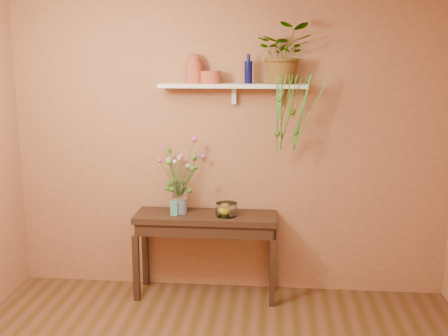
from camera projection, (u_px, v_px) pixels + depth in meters
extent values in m
cube|color=#B1704A|center=(229.00, 147.00, 5.07)|extent=(4.00, 0.04, 2.70)
cube|color=#321B12|center=(206.00, 217.00, 4.99)|extent=(1.28, 0.41, 0.05)
cube|color=#321B12|center=(206.00, 226.00, 5.00)|extent=(1.22, 0.38, 0.11)
cube|color=#321B12|center=(136.00, 268.00, 4.96)|extent=(0.05, 0.05, 0.61)
cube|color=#321B12|center=(273.00, 273.00, 4.85)|extent=(0.05, 0.05, 0.61)
cube|color=#321B12|center=(145.00, 254.00, 5.31)|extent=(0.05, 0.05, 0.61)
cube|color=#321B12|center=(273.00, 259.00, 5.19)|extent=(0.05, 0.05, 0.61)
cube|color=white|center=(233.00, 86.00, 4.82)|extent=(1.30, 0.24, 0.04)
cube|color=white|center=(234.00, 95.00, 4.93)|extent=(0.04, 0.05, 0.15)
cube|color=white|center=(279.00, 96.00, 4.89)|extent=(0.04, 0.05, 0.15)
cylinder|color=#BD543A|center=(194.00, 73.00, 4.86)|extent=(0.20, 0.20, 0.18)
sphere|color=#BD543A|center=(194.00, 61.00, 4.84)|extent=(0.12, 0.12, 0.12)
cylinder|color=#BD543A|center=(211.00, 77.00, 4.81)|extent=(0.21, 0.21, 0.11)
cylinder|color=#080B3B|center=(248.00, 72.00, 4.80)|extent=(0.08, 0.08, 0.19)
cylinder|color=#080B3B|center=(249.00, 57.00, 4.77)|extent=(0.03, 0.03, 0.06)
imported|color=#346517|center=(284.00, 53.00, 4.75)|extent=(0.47, 0.41, 0.51)
cylinder|color=#346517|center=(300.00, 97.00, 4.68)|extent=(0.12, 0.06, 0.38)
cylinder|color=green|center=(302.00, 113.00, 4.71)|extent=(0.14, 0.07, 0.65)
cylinder|color=green|center=(282.00, 99.00, 4.67)|extent=(0.08, 0.08, 0.40)
cylinder|color=#346517|center=(291.00, 110.00, 4.63)|extent=(0.16, 0.22, 0.58)
cylinder|color=green|center=(287.00, 114.00, 4.71)|extent=(0.15, 0.13, 0.67)
cylinder|color=green|center=(277.00, 118.00, 4.66)|extent=(0.02, 0.33, 0.71)
cylinder|color=#346517|center=(287.00, 101.00, 4.72)|extent=(0.11, 0.04, 0.44)
cylinder|color=green|center=(311.00, 113.00, 4.63)|extent=(0.28, 0.21, 0.64)
cylinder|color=green|center=(301.00, 115.00, 4.71)|extent=(0.15, 0.04, 0.68)
cylinder|color=#346517|center=(302.00, 110.00, 4.72)|extent=(0.16, 0.06, 0.59)
cylinder|color=green|center=(290.00, 97.00, 4.65)|extent=(0.03, 0.12, 0.37)
cylinder|color=green|center=(278.00, 104.00, 4.70)|extent=(0.01, 0.12, 0.48)
cylinder|color=#346517|center=(281.00, 115.00, 4.62)|extent=(0.02, 0.40, 0.66)
sphere|color=#346517|center=(296.00, 132.00, 4.77)|extent=(0.05, 0.05, 0.05)
sphere|color=#346517|center=(280.00, 100.00, 4.69)|extent=(0.05, 0.05, 0.05)
sphere|color=#346517|center=(292.00, 112.00, 4.72)|extent=(0.05, 0.05, 0.05)
sphere|color=#346517|center=(277.00, 134.00, 4.73)|extent=(0.05, 0.05, 0.05)
cylinder|color=white|center=(180.00, 198.00, 4.99)|extent=(0.13, 0.13, 0.28)
cylinder|color=silver|center=(180.00, 206.00, 5.00)|extent=(0.12, 0.12, 0.13)
cylinder|color=#386B28|center=(177.00, 179.00, 4.90)|extent=(0.02, 0.12, 0.34)
sphere|color=silver|center=(175.00, 162.00, 4.81)|extent=(0.04, 0.04, 0.04)
cylinder|color=#386B28|center=(180.00, 177.00, 4.90)|extent=(0.04, 0.09, 0.38)
sphere|color=#E834A1|center=(181.00, 157.00, 4.83)|extent=(0.04, 0.04, 0.04)
cylinder|color=#386B28|center=(186.00, 182.00, 4.88)|extent=(0.14, 0.15, 0.29)
sphere|color=#689A34|center=(192.00, 168.00, 4.78)|extent=(0.04, 0.04, 0.04)
cylinder|color=#386B28|center=(188.00, 182.00, 4.89)|extent=(0.17, 0.13, 0.29)
sphere|color=#346517|center=(196.00, 168.00, 4.80)|extent=(0.04, 0.04, 0.04)
cylinder|color=#386B28|center=(187.00, 168.00, 4.93)|extent=(0.15, 0.02, 0.52)
sphere|color=#E834A1|center=(194.00, 139.00, 4.87)|extent=(0.05, 0.05, 0.05)
cylinder|color=#386B28|center=(191.00, 176.00, 4.98)|extent=(0.21, 0.10, 0.35)
sphere|color=#E834A1|center=(203.00, 156.00, 4.97)|extent=(0.04, 0.04, 0.04)
cylinder|color=#386B28|center=(190.00, 175.00, 5.01)|extent=(0.18, 0.16, 0.36)
sphere|color=#4A69CB|center=(201.00, 155.00, 5.04)|extent=(0.05, 0.05, 0.05)
cylinder|color=#386B28|center=(187.00, 176.00, 5.05)|extent=(0.10, 0.21, 0.32)
sphere|color=#689A34|center=(194.00, 158.00, 5.11)|extent=(0.04, 0.04, 0.04)
cylinder|color=#386B28|center=(184.00, 181.00, 5.04)|extent=(0.05, 0.18, 0.25)
sphere|color=silver|center=(188.00, 166.00, 5.09)|extent=(0.05, 0.05, 0.05)
cylinder|color=#386B28|center=(180.00, 177.00, 5.00)|extent=(0.01, 0.11, 0.33)
sphere|color=silver|center=(180.00, 158.00, 5.01)|extent=(0.06, 0.06, 0.06)
cylinder|color=#386B28|center=(179.00, 170.00, 5.06)|extent=(0.06, 0.25, 0.42)
sphere|color=silver|center=(178.00, 145.00, 5.14)|extent=(0.06, 0.06, 0.06)
cylinder|color=#386B28|center=(171.00, 172.00, 5.06)|extent=(0.18, 0.24, 0.40)
sphere|color=#E834A1|center=(163.00, 148.00, 5.14)|extent=(0.04, 0.04, 0.04)
cylinder|color=#386B28|center=(175.00, 174.00, 5.00)|extent=(0.11, 0.11, 0.38)
sphere|color=#689A34|center=(170.00, 152.00, 5.01)|extent=(0.04, 0.04, 0.04)
cylinder|color=#386B28|center=(175.00, 173.00, 4.94)|extent=(0.09, 0.01, 0.42)
sphere|color=#346517|center=(169.00, 150.00, 4.91)|extent=(0.04, 0.04, 0.04)
cylinder|color=#386B28|center=(170.00, 178.00, 4.95)|extent=(0.18, 0.02, 0.33)
sphere|color=#E834A1|center=(160.00, 161.00, 4.92)|extent=(0.04, 0.04, 0.04)
cylinder|color=#386B28|center=(174.00, 178.00, 4.93)|extent=(0.09, 0.06, 0.34)
sphere|color=#E834A1|center=(169.00, 160.00, 4.87)|extent=(0.05, 0.05, 0.05)
cylinder|color=#386B28|center=(175.00, 178.00, 4.93)|extent=(0.08, 0.06, 0.34)
sphere|color=#4A69CB|center=(170.00, 160.00, 4.87)|extent=(0.05, 0.05, 0.05)
cylinder|color=#386B28|center=(174.00, 179.00, 4.83)|extent=(0.05, 0.24, 0.36)
sphere|color=#689A34|center=(169.00, 162.00, 4.69)|extent=(0.06, 0.06, 0.06)
sphere|color=#346517|center=(169.00, 185.00, 5.05)|extent=(0.05, 0.05, 0.05)
sphere|color=#346517|center=(170.00, 184.00, 5.05)|extent=(0.05, 0.05, 0.05)
sphere|color=#346517|center=(172.00, 190.00, 4.87)|extent=(0.05, 0.05, 0.05)
sphere|color=#346517|center=(190.00, 190.00, 4.92)|extent=(0.05, 0.05, 0.05)
sphere|color=#346517|center=(168.00, 188.00, 4.96)|extent=(0.05, 0.05, 0.05)
sphere|color=#346517|center=(175.00, 180.00, 4.86)|extent=(0.05, 0.05, 0.05)
cylinder|color=white|center=(226.00, 209.00, 4.93)|extent=(0.19, 0.19, 0.12)
cylinder|color=white|center=(226.00, 215.00, 4.94)|extent=(0.19, 0.19, 0.01)
sphere|color=yellow|center=(225.00, 211.00, 4.94)|extent=(0.07, 0.07, 0.07)
cube|color=teal|center=(174.00, 208.00, 4.94)|extent=(0.06, 0.05, 0.13)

